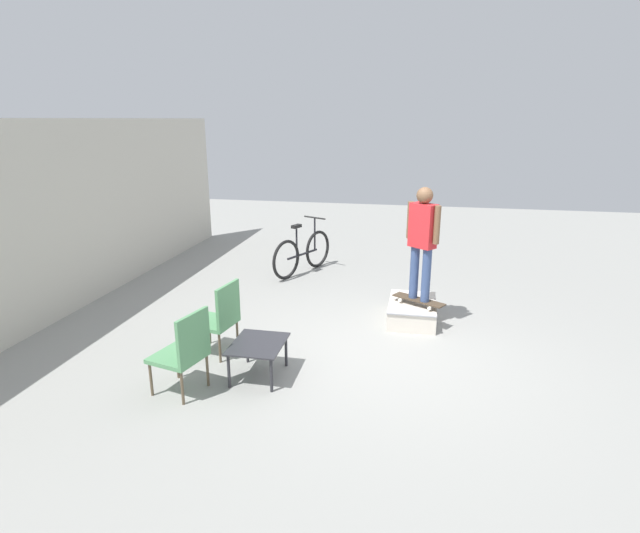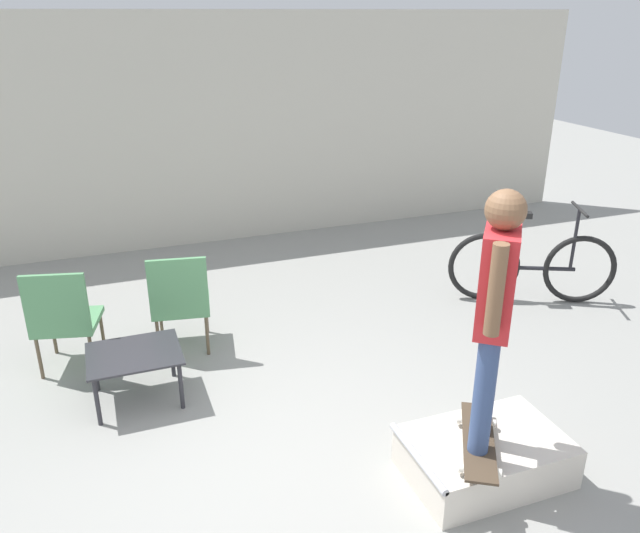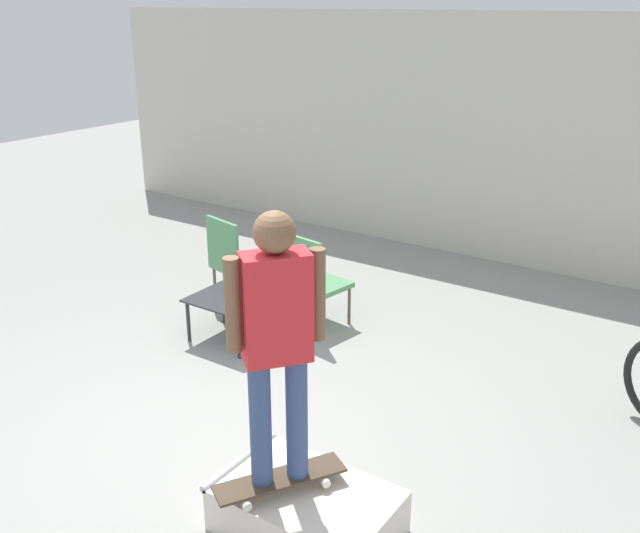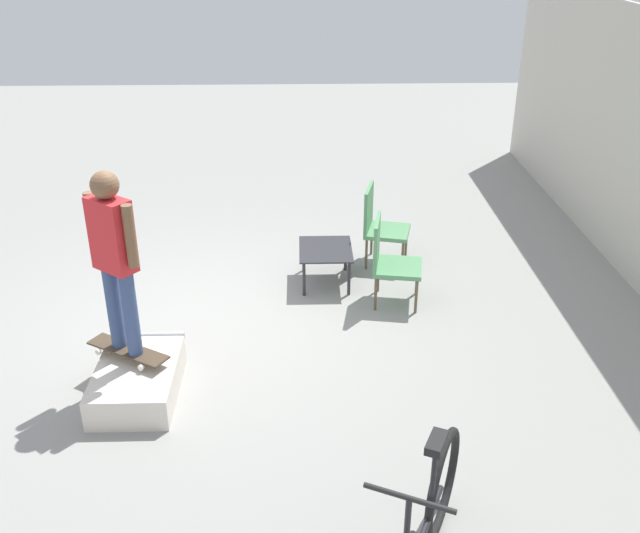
{
  "view_description": "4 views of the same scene",
  "coord_description": "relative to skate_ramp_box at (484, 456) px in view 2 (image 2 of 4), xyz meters",
  "views": [
    {
      "loc": [
        -6.08,
        -0.43,
        2.99
      ],
      "look_at": [
        0.24,
        0.84,
        1.08
      ],
      "focal_mm": 28.0,
      "sensor_mm": 36.0,
      "label": 1
    },
    {
      "loc": [
        -1.03,
        -3.25,
        2.98
      ],
      "look_at": [
        0.6,
        1.14,
        1.05
      ],
      "focal_mm": 35.0,
      "sensor_mm": 36.0,
      "label": 2
    },
    {
      "loc": [
        3.31,
        -3.32,
        3.11
      ],
      "look_at": [
        0.36,
        1.01,
        1.14
      ],
      "focal_mm": 40.0,
      "sensor_mm": 36.0,
      "label": 3
    },
    {
      "loc": [
        6.55,
        1.08,
        3.89
      ],
      "look_at": [
        0.67,
        1.25,
        0.99
      ],
      "focal_mm": 40.0,
      "sensor_mm": 36.0,
      "label": 4
    }
  ],
  "objects": [
    {
      "name": "ground_plane",
      "position": [
        -1.23,
        0.41,
        -0.15
      ],
      "size": [
        24.0,
        24.0,
        0.0
      ],
      "primitive_type": "plane",
      "color": "gray"
    },
    {
      "name": "house_wall_back",
      "position": [
        -1.23,
        5.37,
        1.35
      ],
      "size": [
        12.0,
        0.06,
        3.0
      ],
      "color": "beige",
      "rests_on": "ground_plane"
    },
    {
      "name": "skate_ramp_box",
      "position": [
        0.0,
        0.0,
        0.0
      ],
      "size": [
        1.09,
        0.71,
        0.32
      ],
      "color": "silver",
      "rests_on": "ground_plane"
    },
    {
      "name": "skateboard_on_ramp",
      "position": [
        -0.13,
        -0.09,
        0.23
      ],
      "size": [
        0.59,
        0.8,
        0.07
      ],
      "rotation": [
        0.0,
        0.0,
        1.03
      ],
      "color": "#473828",
      "rests_on": "skate_ramp_box"
    },
    {
      "name": "person_skater",
      "position": [
        -0.13,
        -0.09,
        1.23
      ],
      "size": [
        0.39,
        0.47,
        1.68
      ],
      "rotation": [
        0.0,
        0.0,
        0.91
      ],
      "color": "#384C7A",
      "rests_on": "skateboard_on_ramp"
    },
    {
      "name": "coffee_table",
      "position": [
        -2.15,
        1.77,
        0.23
      ],
      "size": [
        0.74,
        0.61,
        0.44
      ],
      "color": "#2D2D33",
      "rests_on": "ground_plane"
    },
    {
      "name": "patio_chair_left",
      "position": [
        -2.67,
        2.44,
        0.39
      ],
      "size": [
        0.63,
        0.63,
        0.98
      ],
      "rotation": [
        0.0,
        0.0,
        2.9
      ],
      "color": "brown",
      "rests_on": "ground_plane"
    },
    {
      "name": "patio_chair_right",
      "position": [
        -1.67,
        2.44,
        0.39
      ],
      "size": [
        0.6,
        0.6,
        0.98
      ],
      "rotation": [
        0.0,
        0.0,
        2.97
      ],
      "color": "brown",
      "rests_on": "ground_plane"
    },
    {
      "name": "bicycle",
      "position": [
        2.08,
        2.22,
        0.26
      ],
      "size": [
        1.65,
        0.82,
        1.08
      ],
      "rotation": [
        0.0,
        0.0,
        -0.43
      ],
      "color": "black",
      "rests_on": "ground_plane"
    }
  ]
}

